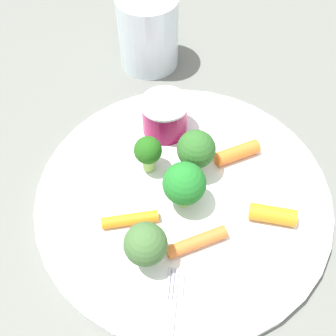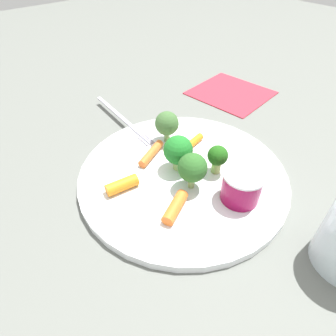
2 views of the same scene
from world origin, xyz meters
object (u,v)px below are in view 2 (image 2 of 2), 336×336
(broccoli_floret_0, at_px, (176,152))
(fork, at_px, (123,119))
(sauce_cup, at_px, (242,186))
(broccoli_floret_3, at_px, (167,124))
(broccoli_floret_1, at_px, (192,168))
(napkin, at_px, (231,93))
(plate, at_px, (183,175))
(carrot_stick_1, at_px, (151,153))
(broccoli_floret_2, at_px, (218,157))
(carrot_stick_0, at_px, (122,185))
(carrot_stick_2, at_px, (175,207))
(carrot_stick_3, at_px, (191,144))

(broccoli_floret_0, relative_size, fork, 0.28)
(sauce_cup, distance_m, broccoli_floret_3, 0.16)
(broccoli_floret_3, bearing_deg, broccoli_floret_1, 156.88)
(broccoli_floret_3, distance_m, napkin, 0.24)
(plate, xyz_separation_m, sauce_cup, (-0.08, -0.02, 0.03))
(carrot_stick_1, bearing_deg, broccoli_floret_2, -150.44)
(broccoli_floret_3, distance_m, carrot_stick_0, 0.13)
(broccoli_floret_0, relative_size, napkin, 0.36)
(sauce_cup, relative_size, broccoli_floret_1, 0.96)
(plate, xyz_separation_m, carrot_stick_0, (0.03, 0.09, 0.01))
(plate, height_order, broccoli_floret_2, broccoli_floret_2)
(broccoli_floret_0, xyz_separation_m, broccoli_floret_3, (0.06, -0.04, -0.00))
(broccoli_floret_2, distance_m, carrot_stick_0, 0.14)
(broccoli_floret_3, distance_m, fork, 0.11)
(broccoli_floret_2, relative_size, broccoli_floret_3, 0.85)
(sauce_cup, height_order, broccoli_floret_2, broccoli_floret_2)
(carrot_stick_2, bearing_deg, napkin, -61.18)
(carrot_stick_2, xyz_separation_m, napkin, (0.17, -0.32, -0.02))
(carrot_stick_0, height_order, carrot_stick_1, carrot_stick_0)
(sauce_cup, relative_size, carrot_stick_2, 1.06)
(broccoli_floret_0, xyz_separation_m, carrot_stick_2, (-0.06, 0.05, -0.02))
(plate, xyz_separation_m, napkin, (0.13, -0.26, -0.00))
(broccoli_floret_3, bearing_deg, broccoli_floret_0, 149.80)
(broccoli_floret_1, xyz_separation_m, fork, (0.20, -0.02, -0.03))
(sauce_cup, relative_size, broccoli_floret_2, 1.18)
(broccoli_floret_0, bearing_deg, sauce_cup, -165.02)
(carrot_stick_0, relative_size, carrot_stick_1, 0.75)
(broccoli_floret_1, height_order, napkin, broccoli_floret_1)
(broccoli_floret_0, height_order, broccoli_floret_3, broccoli_floret_0)
(sauce_cup, xyz_separation_m, broccoli_floret_1, (0.06, 0.03, 0.01))
(fork, distance_m, napkin, 0.25)
(plate, relative_size, broccoli_floret_2, 6.74)
(broccoli_floret_0, bearing_deg, napkin, -66.28)
(sauce_cup, distance_m, carrot_stick_2, 0.09)
(broccoli_floret_2, height_order, fork, broccoli_floret_2)
(carrot_stick_0, height_order, carrot_stick_2, carrot_stick_0)
(plate, xyz_separation_m, carrot_stick_2, (-0.05, 0.06, 0.01))
(carrot_stick_0, relative_size, fork, 0.23)
(plate, height_order, carrot_stick_3, carrot_stick_3)
(carrot_stick_3, distance_m, fork, 0.14)
(broccoli_floret_2, distance_m, carrot_stick_3, 0.07)
(sauce_cup, height_order, carrot_stick_0, sauce_cup)
(plate, distance_m, carrot_stick_0, 0.09)
(broccoli_floret_0, xyz_separation_m, broccoli_floret_1, (-0.04, 0.01, 0.00))
(carrot_stick_1, bearing_deg, broccoli_floret_3, -70.36)
(broccoli_floret_0, xyz_separation_m, carrot_stick_1, (0.05, 0.01, -0.03))
(broccoli_floret_1, xyz_separation_m, broccoli_floret_3, (0.10, -0.04, -0.00))
(broccoli_floret_1, bearing_deg, carrot_stick_2, 111.71)
(broccoli_floret_0, distance_m, broccoli_floret_2, 0.06)
(broccoli_floret_3, height_order, fork, broccoli_floret_3)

